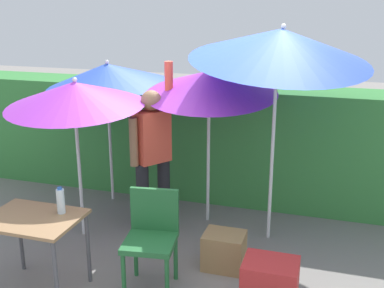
{
  "coord_description": "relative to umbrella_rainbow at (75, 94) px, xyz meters",
  "views": [
    {
      "loc": [
        1.34,
        -4.07,
        2.49
      ],
      "look_at": [
        0.0,
        0.3,
        1.1
      ],
      "focal_mm": 44.24,
      "sensor_mm": 36.0,
      "label": 1
    }
  ],
  "objects": [
    {
      "name": "ground_plane",
      "position": [
        1.2,
        -0.12,
        -1.58
      ],
      "size": [
        24.0,
        24.0,
        0.0
      ],
      "primitive_type": "plane",
      "color": "gray"
    },
    {
      "name": "hedge_row",
      "position": [
        1.2,
        1.53,
        -0.84
      ],
      "size": [
        8.0,
        0.7,
        1.47
      ],
      "primitive_type": "cube",
      "color": "#38843D",
      "rests_on": "ground_plane"
    },
    {
      "name": "umbrella_rainbow",
      "position": [
        0.0,
        0.0,
        0.0
      ],
      "size": [
        1.43,
        1.44,
        1.77
      ],
      "color": "silver",
      "rests_on": "ground_plane"
    },
    {
      "name": "umbrella_orange",
      "position": [
        1.99,
        0.53,
        0.5
      ],
      "size": [
        1.83,
        1.82,
        2.42
      ],
      "color": "silver",
      "rests_on": "ground_plane"
    },
    {
      "name": "umbrella_yellow",
      "position": [
        1.24,
        0.74,
        0.07
      ],
      "size": [
        1.48,
        1.49,
        1.88
      ],
      "color": "silver",
      "rests_on": "ground_plane"
    },
    {
      "name": "umbrella_navy",
      "position": [
        -0.12,
        0.97,
        0.06
      ],
      "size": [
        1.51,
        1.52,
        1.85
      ],
      "color": "silver",
      "rests_on": "ground_plane"
    },
    {
      "name": "person_vendor",
      "position": [
        0.71,
        0.32,
        -0.64
      ],
      "size": [
        0.39,
        0.5,
        1.88
      ],
      "color": "black",
      "rests_on": "ground_plane"
    },
    {
      "name": "chair_plastic",
      "position": [
        1.09,
        -0.69,
        -1.07
      ],
      "size": [
        0.5,
        0.5,
        0.89
      ],
      "color": "#236633",
      "rests_on": "ground_plane"
    },
    {
      "name": "cooler_box",
      "position": [
        2.15,
        -0.72,
        -1.36
      ],
      "size": [
        0.45,
        0.36,
        0.43
      ],
      "primitive_type": "cube",
      "color": "red",
      "rests_on": "ground_plane"
    },
    {
      "name": "crate_cardboard",
      "position": [
        1.64,
        -0.22,
        -1.4
      ],
      "size": [
        0.39,
        0.31,
        0.36
      ],
      "primitive_type": "cube",
      "color": "#9E7A4C",
      "rests_on": "ground_plane"
    },
    {
      "name": "folding_table",
      "position": [
        0.16,
        -1.08,
        -0.94
      ],
      "size": [
        0.8,
        0.6,
        0.72
      ],
      "color": "#4C4C51",
      "rests_on": "ground_plane"
    },
    {
      "name": "bottle_water",
      "position": [
        0.35,
        -0.93,
        -0.74
      ],
      "size": [
        0.07,
        0.07,
        0.24
      ],
      "color": "silver",
      "rests_on": "folding_table"
    }
  ]
}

